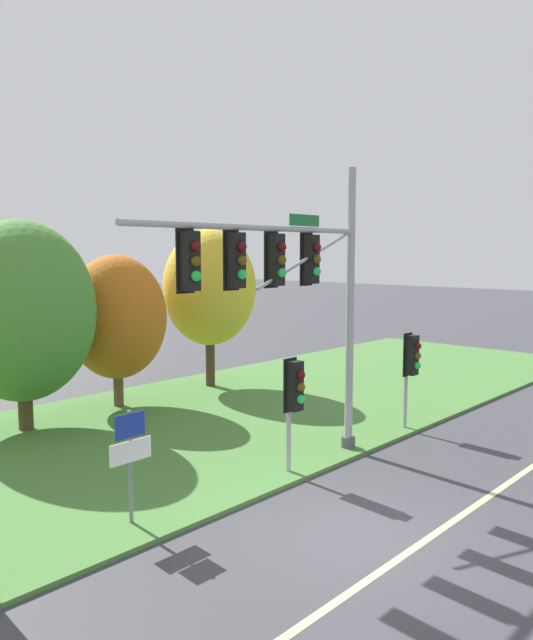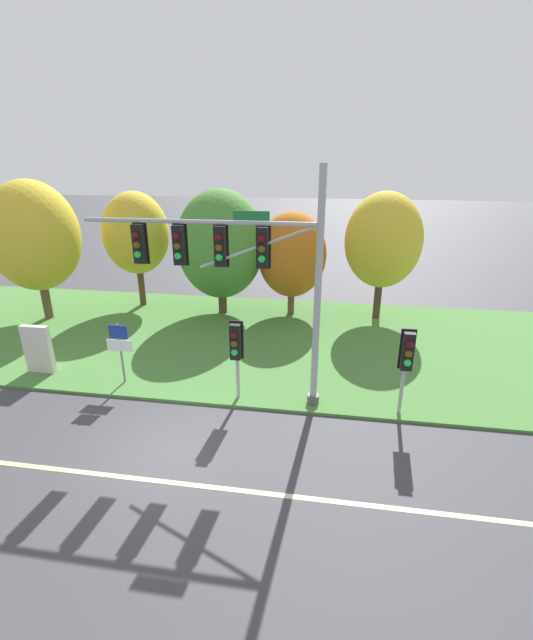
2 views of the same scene
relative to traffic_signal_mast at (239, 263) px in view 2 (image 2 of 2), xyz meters
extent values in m
plane|color=#3D3D42|center=(-1.72, -3.08, -4.84)|extent=(160.00, 160.00, 0.00)
cube|color=beige|center=(-1.72, -4.28, -4.84)|extent=(36.00, 0.16, 0.01)
cube|color=#477A38|center=(-1.72, 5.17, -4.79)|extent=(48.00, 11.50, 0.10)
cylinder|color=#9EA0A5|center=(2.44, 0.01, -0.91)|extent=(0.22, 0.22, 7.67)
cylinder|color=#4C4C51|center=(2.44, 0.01, -4.59)|extent=(0.40, 0.40, 0.30)
cylinder|color=#9EA0A5|center=(-1.25, 0.01, 1.23)|extent=(7.38, 0.14, 0.14)
cylinder|color=#9EA0A5|center=(0.60, 0.01, 0.53)|extent=(3.72, 0.08, 1.47)
cube|color=black|center=(0.73, 0.01, 0.50)|extent=(0.34, 0.28, 1.22)
cube|color=black|center=(0.73, 0.17, 0.50)|extent=(0.46, 0.04, 1.34)
sphere|color=#4C0C0C|center=(0.73, -0.17, 0.80)|extent=(0.22, 0.22, 0.22)
sphere|color=#51420C|center=(0.73, -0.17, 0.50)|extent=(0.22, 0.22, 0.22)
sphere|color=green|center=(0.73, -0.17, 0.20)|extent=(0.22, 0.22, 0.22)
cube|color=black|center=(-0.59, 0.01, 0.50)|extent=(0.34, 0.28, 1.22)
cube|color=black|center=(-0.59, 0.17, 0.50)|extent=(0.46, 0.04, 1.34)
sphere|color=#4C0C0C|center=(-0.59, -0.17, 0.80)|extent=(0.22, 0.22, 0.22)
sphere|color=#51420C|center=(-0.59, -0.17, 0.50)|extent=(0.22, 0.22, 0.22)
sphere|color=green|center=(-0.59, -0.17, 0.20)|extent=(0.22, 0.22, 0.22)
cube|color=black|center=(-1.91, 0.01, 0.50)|extent=(0.34, 0.28, 1.22)
cube|color=black|center=(-1.91, 0.17, 0.50)|extent=(0.46, 0.04, 1.34)
sphere|color=#4C0C0C|center=(-1.91, -0.17, 0.80)|extent=(0.22, 0.22, 0.22)
sphere|color=#51420C|center=(-1.91, -0.17, 0.50)|extent=(0.22, 0.22, 0.22)
sphere|color=green|center=(-1.91, -0.17, 0.20)|extent=(0.22, 0.22, 0.22)
cube|color=black|center=(-3.22, 0.01, 0.50)|extent=(0.34, 0.28, 1.22)
cube|color=black|center=(-3.22, 0.17, 0.50)|extent=(0.46, 0.04, 1.34)
sphere|color=#4C0C0C|center=(-3.22, -0.17, 0.80)|extent=(0.22, 0.22, 0.22)
sphere|color=#51420C|center=(-3.22, -0.17, 0.50)|extent=(0.22, 0.22, 0.22)
sphere|color=green|center=(-3.22, -0.17, 0.20)|extent=(0.22, 0.22, 0.22)
cube|color=#196B33|center=(0.40, -0.04, 1.45)|extent=(1.10, 0.04, 0.28)
cylinder|color=#9EA0A5|center=(5.25, -0.15, -3.31)|extent=(0.12, 0.12, 2.85)
cube|color=black|center=(5.25, -0.35, -2.45)|extent=(0.34, 0.28, 1.22)
cube|color=black|center=(5.25, -0.19, -2.45)|extent=(0.46, 0.04, 1.34)
sphere|color=#4C0C0C|center=(5.25, -0.52, -2.15)|extent=(0.22, 0.22, 0.22)
sphere|color=#51420C|center=(5.25, -0.52, -2.45)|extent=(0.22, 0.22, 0.22)
sphere|color=green|center=(5.25, -0.52, -2.75)|extent=(0.22, 0.22, 0.22)
cylinder|color=#9EA0A5|center=(-0.14, -0.02, -3.37)|extent=(0.12, 0.12, 2.74)
cube|color=black|center=(-0.14, -0.22, -2.56)|extent=(0.34, 0.28, 1.22)
cube|color=black|center=(-0.14, -0.06, -2.56)|extent=(0.46, 0.04, 1.34)
sphere|color=#4C0C0C|center=(-0.14, -0.40, -2.26)|extent=(0.22, 0.22, 0.22)
sphere|color=#51420C|center=(-0.14, -0.40, -2.56)|extent=(0.22, 0.22, 0.22)
sphere|color=green|center=(-0.14, -0.40, -2.86)|extent=(0.22, 0.22, 0.22)
cylinder|color=slate|center=(-4.54, 0.38, -3.59)|extent=(0.08, 0.08, 2.31)
cube|color=#193399|center=(-4.54, 0.35, -2.73)|extent=(0.69, 0.03, 0.50)
cube|color=white|center=(-4.54, 0.35, -3.26)|extent=(0.97, 0.03, 0.44)
cylinder|color=brown|center=(-11.55, 6.15, -3.22)|extent=(0.43, 0.43, 3.03)
ellipsoid|color=gold|center=(-11.55, 6.15, -0.53)|extent=(4.26, 4.26, 5.33)
cylinder|color=#4C3823|center=(-7.60, 8.88, -3.22)|extent=(0.35, 0.35, 3.05)
ellipsoid|color=gold|center=(-7.60, 8.88, -0.74)|extent=(3.47, 3.47, 4.34)
cylinder|color=#4C3823|center=(-2.83, 8.31, -3.52)|extent=(0.44, 0.44, 2.44)
ellipsoid|color=#478433|center=(-2.83, 8.31, -1.09)|extent=(4.40, 4.40, 5.50)
cylinder|color=brown|center=(0.78, 8.71, -3.64)|extent=(0.35, 0.35, 2.21)
ellipsoid|color=#B76019|center=(0.78, 8.71, -1.58)|extent=(3.47, 3.47, 4.34)
cylinder|color=#423021|center=(5.22, 8.78, -3.25)|extent=(0.37, 0.37, 2.98)
ellipsoid|color=gold|center=(5.22, 8.78, -0.74)|extent=(3.72, 3.72, 4.65)
cube|color=beige|center=(-8.08, 0.64, -3.79)|extent=(1.10, 0.24, 1.90)
cube|color=#4C4C51|center=(-8.48, 0.64, -4.69)|extent=(0.10, 0.20, 0.10)
cube|color=#4C4C51|center=(-7.68, 0.64, -4.69)|extent=(0.10, 0.20, 0.10)
camera|label=1|loc=(-11.54, -9.80, 0.70)|focal=35.00mm
camera|label=2|loc=(2.84, -12.63, 3.09)|focal=24.00mm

